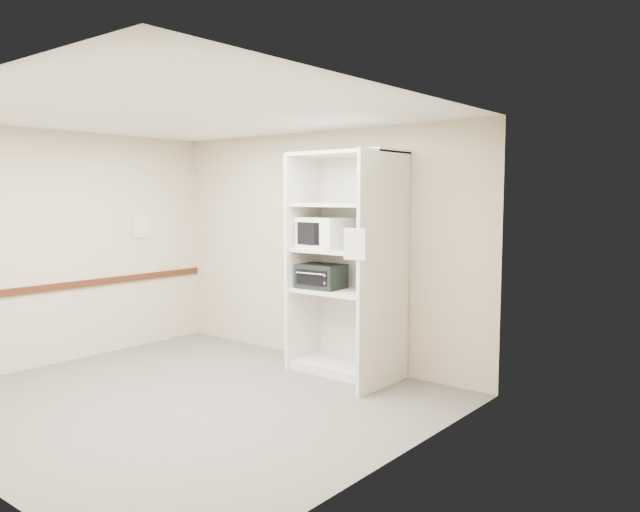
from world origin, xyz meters
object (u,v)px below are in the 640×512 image
Objects in this scene: toaster_oven_upper at (376,240)px; toaster_oven_lower at (321,276)px; microwave at (325,233)px; shelving_unit at (350,272)px.

toaster_oven_upper reaches higher than toaster_oven_lower.
microwave is 1.42× the size of toaster_oven_upper.
microwave is at bearing -172.83° from shelving_unit.
toaster_oven_upper is (0.32, 0.03, 0.35)m from shelving_unit.
shelving_unit is 0.51m from microwave.
shelving_unit is 4.27× the size of microwave.
toaster_oven_upper is at bearing 2.42° from toaster_oven_lower.
toaster_oven_lower is (-0.05, -0.00, -0.49)m from microwave.
shelving_unit reaches higher than toaster_oven_lower.
shelving_unit is at bearing -176.36° from toaster_oven_upper.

